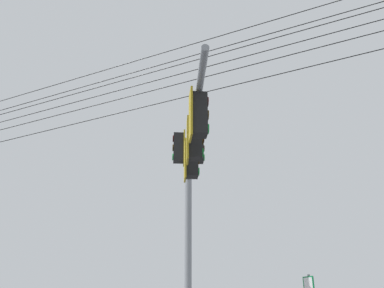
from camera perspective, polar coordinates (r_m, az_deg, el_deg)
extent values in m
cylinder|color=gray|center=(11.86, -0.54, -15.80)|extent=(0.20, 0.20, 6.70)
cylinder|color=gray|center=(9.88, 0.35, 2.96)|extent=(5.69, 1.38, 0.14)
cube|color=black|center=(12.76, 0.86, -0.59)|extent=(0.36, 0.36, 0.90)
cube|color=#B29319|center=(12.75, 0.10, -0.57)|extent=(0.44, 0.13, 1.04)
cylinder|color=#360503|center=(12.89, 1.59, 0.63)|extent=(0.20, 0.07, 0.20)
cylinder|color=#3C2703|center=(12.77, 1.60, -0.61)|extent=(0.20, 0.07, 0.20)
cylinder|color=green|center=(12.66, 1.62, -1.86)|extent=(0.20, 0.07, 0.20)
cube|color=black|center=(12.73, -1.83, -0.53)|extent=(0.36, 0.36, 0.90)
cube|color=#B29319|center=(12.73, -1.07, -0.55)|extent=(0.44, 0.13, 1.04)
cylinder|color=#360503|center=(12.85, -2.55, 0.72)|extent=(0.20, 0.07, 0.20)
cylinder|color=#3C2703|center=(12.73, -2.57, -0.51)|extent=(0.20, 0.07, 0.20)
cylinder|color=green|center=(12.61, -2.60, -1.77)|extent=(0.20, 0.07, 0.20)
cube|color=black|center=(10.62, 0.00, -2.20)|extent=(0.35, 0.35, 0.90)
cube|color=#B29319|center=(10.61, -0.92, -2.18)|extent=(0.44, 0.13, 1.04)
cylinder|color=#360503|center=(10.74, 0.88, -0.73)|extent=(0.20, 0.07, 0.20)
cylinder|color=#3C2703|center=(10.63, 0.88, -2.23)|extent=(0.20, 0.07, 0.20)
cylinder|color=green|center=(10.53, 0.89, -3.75)|extent=(0.20, 0.07, 0.20)
cube|color=black|center=(9.46, 0.43, 0.50)|extent=(0.36, 0.36, 0.90)
cube|color=#B29319|center=(9.46, -0.59, 0.52)|extent=(0.44, 0.14, 1.04)
cylinder|color=#360503|center=(9.60, 1.41, 2.12)|extent=(0.20, 0.07, 0.20)
cylinder|color=#3C2703|center=(9.47, 1.43, 0.48)|extent=(0.20, 0.07, 0.20)
cylinder|color=green|center=(9.36, 1.45, -1.20)|extent=(0.20, 0.07, 0.20)
cube|color=black|center=(8.34, 0.99, 3.95)|extent=(0.35, 0.35, 0.90)
cube|color=#B29319|center=(8.32, -0.17, 4.00)|extent=(0.44, 0.12, 1.04)
cylinder|color=#360503|center=(8.50, 2.09, 5.70)|extent=(0.20, 0.06, 0.20)
cylinder|color=#3C2703|center=(8.36, 2.12, 3.90)|extent=(0.20, 0.06, 0.20)
cylinder|color=green|center=(8.23, 2.15, 2.04)|extent=(0.20, 0.06, 0.20)
cube|color=#0C7238|center=(12.37, 15.43, -17.66)|extent=(0.32, 0.16, 0.37)
cube|color=white|center=(12.35, 15.38, -17.66)|extent=(0.26, 0.12, 0.31)
cylinder|color=black|center=(13.18, 3.55, 7.41)|extent=(14.82, 16.79, 0.07)
cylinder|color=black|center=(13.47, 3.49, 9.44)|extent=(14.82, 16.79, 0.07)
cylinder|color=black|center=(13.66, 3.45, 10.72)|extent=(14.82, 16.79, 0.07)
cylinder|color=black|center=(13.88, 3.42, 11.99)|extent=(14.82, 16.79, 0.07)
cylinder|color=black|center=(13.99, 3.40, 12.69)|extent=(14.82, 16.79, 0.07)
cylinder|color=black|center=(14.27, 3.35, 14.20)|extent=(14.82, 16.79, 0.07)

